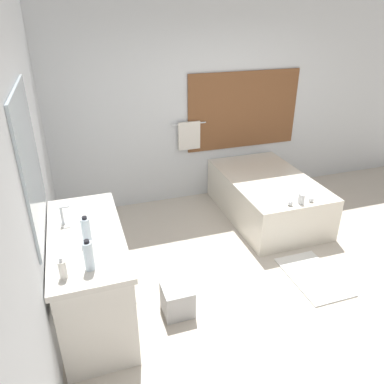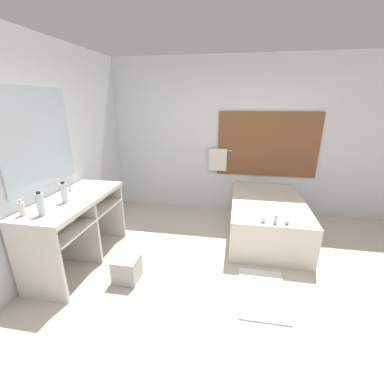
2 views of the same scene
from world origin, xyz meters
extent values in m
plane|color=beige|center=(0.00, 0.00, 0.00)|extent=(16.00, 16.00, 0.00)
cube|color=silver|center=(0.00, 2.23, 1.35)|extent=(7.40, 0.06, 2.70)
cube|color=brown|center=(0.54, 2.19, 1.27)|extent=(1.70, 0.02, 1.10)
cylinder|color=silver|center=(-0.30, 2.16, 1.15)|extent=(0.50, 0.02, 0.02)
cube|color=silver|center=(-0.30, 2.15, 0.98)|extent=(0.32, 0.04, 0.40)
cube|color=silver|center=(-2.23, 0.00, 1.35)|extent=(0.06, 7.40, 2.70)
cube|color=#B2C1CC|center=(-2.19, 0.16, 1.58)|extent=(0.02, 1.10, 1.10)
cube|color=silver|center=(-1.88, 0.16, 0.86)|extent=(0.63, 1.45, 0.05)
cube|color=silver|center=(-1.88, 0.16, 0.63)|extent=(0.60, 1.37, 0.02)
cylinder|color=white|center=(-1.88, 0.38, 0.83)|extent=(0.34, 0.34, 0.10)
cube|color=silver|center=(-1.88, -0.54, 0.42)|extent=(0.58, 0.04, 0.83)
cube|color=silver|center=(-1.88, 0.16, 0.42)|extent=(0.58, 0.04, 0.83)
cube|color=silver|center=(-1.88, 0.87, 0.42)|extent=(0.58, 0.04, 0.83)
cylinder|color=silver|center=(-1.83, -0.20, 0.70)|extent=(0.13, 0.40, 0.13)
cylinder|color=silver|center=(-1.83, 0.53, 0.70)|extent=(0.13, 0.40, 0.13)
cylinder|color=silver|center=(-2.05, 0.38, 0.89)|extent=(0.04, 0.04, 0.02)
cylinder|color=silver|center=(-2.05, 0.38, 0.98)|extent=(0.02, 0.02, 0.16)
cube|color=silver|center=(-2.01, 0.38, 1.05)|extent=(0.07, 0.01, 0.01)
cube|color=silver|center=(0.54, 1.32, 0.28)|extent=(1.07, 1.74, 0.57)
ellipsoid|color=white|center=(0.54, 1.32, 0.42)|extent=(0.77, 1.25, 0.30)
cube|color=silver|center=(0.54, 0.55, 0.63)|extent=(0.04, 0.07, 0.12)
sphere|color=silver|center=(0.40, 0.55, 0.60)|extent=(0.06, 0.06, 0.06)
sphere|color=silver|center=(0.68, 0.55, 0.60)|extent=(0.06, 0.06, 0.06)
cylinder|color=silver|center=(-1.87, -0.34, 1.00)|extent=(0.07, 0.07, 0.23)
cylinder|color=black|center=(-1.87, -0.34, 1.13)|extent=(0.04, 0.04, 0.02)
cylinder|color=silver|center=(-1.86, 0.02, 1.00)|extent=(0.07, 0.07, 0.22)
cylinder|color=black|center=(-1.86, 0.02, 1.12)|extent=(0.04, 0.04, 0.02)
cylinder|color=white|center=(-2.06, -0.38, 0.95)|extent=(0.06, 0.06, 0.14)
cylinder|color=silver|center=(-2.06, -0.38, 1.04)|extent=(0.03, 0.03, 0.03)
cube|color=#B2B2B2|center=(-1.14, -0.08, 0.14)|extent=(0.28, 0.28, 0.29)
cube|color=white|center=(0.40, -0.05, 0.01)|extent=(0.50, 0.81, 0.02)
camera|label=1|loc=(-1.85, -2.68, 2.63)|focal=35.00mm
camera|label=2|loc=(0.04, -2.41, 1.98)|focal=24.00mm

